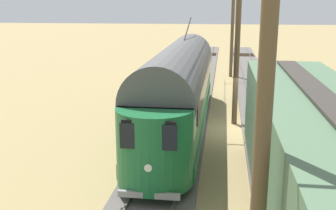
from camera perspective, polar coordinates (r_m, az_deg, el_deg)
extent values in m
plane|color=#937F51|center=(20.95, 7.93, -3.36)|extent=(220.00, 220.00, 0.00)
cube|color=#56514C|center=(21.08, 14.19, -3.42)|extent=(2.80, 80.00, 0.10)
cube|color=#59544C|center=(20.99, 12.26, -3.13)|extent=(0.07, 80.00, 0.08)
cube|color=#59544C|center=(21.15, 16.14, -3.23)|extent=(0.07, 80.00, 0.08)
cube|color=#382819|center=(52.42, 10.52, 7.12)|extent=(2.50, 0.24, 0.08)
cube|color=#382819|center=(51.78, 10.55, 7.03)|extent=(2.50, 0.24, 0.08)
cube|color=#382819|center=(51.14, 10.59, 6.95)|extent=(2.50, 0.24, 0.08)
cube|color=#382819|center=(50.49, 10.62, 6.86)|extent=(2.50, 0.24, 0.08)
cube|color=#382819|center=(49.85, 10.65, 6.77)|extent=(2.50, 0.24, 0.08)
cube|color=#56514C|center=(21.05, 1.67, -3.01)|extent=(2.80, 80.00, 0.10)
cube|color=#59544C|center=(21.10, -0.27, -2.70)|extent=(0.07, 80.00, 0.08)
cube|color=#59544C|center=(20.96, 3.62, -2.85)|extent=(0.07, 80.00, 0.08)
cube|color=#382819|center=(52.41, 5.47, 7.29)|extent=(2.50, 0.24, 0.08)
cube|color=#382819|center=(51.76, 5.43, 7.21)|extent=(2.50, 0.24, 0.08)
cube|color=#382819|center=(51.12, 5.40, 7.12)|extent=(2.50, 0.24, 0.08)
cube|color=#382819|center=(50.48, 5.37, 7.03)|extent=(2.50, 0.24, 0.08)
cube|color=#382819|center=(49.83, 5.33, 6.94)|extent=(2.50, 0.24, 0.08)
cube|color=#196033|center=(20.62, 1.61, -1.47)|extent=(2.65, 14.86, 0.55)
cube|color=#196033|center=(20.44, 1.62, 0.55)|extent=(2.55, 14.86, 0.95)
cube|color=#B7C699|center=(20.23, 1.64, 3.31)|extent=(2.55, 14.86, 1.05)
cylinder|color=#4C4C4C|center=(20.14, 1.65, 4.78)|extent=(2.65, 14.57, 2.65)
cylinder|color=#196033|center=(13.35, -1.83, -5.75)|extent=(2.55, 2.55, 2.55)
cylinder|color=#196033|center=(27.60, 3.29, 4.61)|extent=(2.55, 2.55, 2.55)
cube|color=black|center=(11.97, -2.77, -3.00)|extent=(1.63, 0.08, 0.36)
cube|color=black|center=(12.03, -2.78, -4.48)|extent=(1.73, 0.06, 0.80)
cube|color=black|center=(20.40, -1.98, 3.40)|extent=(0.04, 12.49, 0.80)
cube|color=black|center=(20.13, 5.31, 3.20)|extent=(0.04, 12.49, 0.80)
cylinder|color=silver|center=(12.28, -2.81, -8.82)|extent=(0.24, 0.06, 0.24)
cube|color=gray|center=(12.72, -2.70, -12.55)|extent=(1.94, 0.12, 0.20)
cylinder|color=black|center=(24.22, 2.81, 10.75)|extent=(0.07, 4.22, 1.13)
cylinder|color=black|center=(16.29, -2.76, -6.32)|extent=(0.10, 0.76, 0.76)
cylinder|color=black|center=(16.10, 2.31, -6.56)|extent=(0.10, 0.76, 0.76)
cylinder|color=black|center=(25.32, 1.16, 1.13)|extent=(0.10, 0.76, 0.76)
cylinder|color=black|center=(25.20, 4.40, 1.02)|extent=(0.10, 0.76, 0.76)
cube|color=#4C6B4C|center=(11.47, 19.87, -6.67)|extent=(2.90, 13.31, 3.20)
cube|color=#332D28|center=(11.02, 20.58, 1.45)|extent=(0.70, 11.98, 0.08)
cylinder|color=black|center=(16.48, 18.57, -6.66)|extent=(0.10, 0.84, 0.84)
cylinder|color=black|center=(16.27, 13.58, -6.59)|extent=(0.10, 0.84, 0.84)
cylinder|color=brown|center=(35.73, 9.00, 9.75)|extent=(0.28, 0.28, 7.30)
cylinder|color=brown|center=(21.23, 9.65, 6.89)|extent=(0.28, 0.28, 7.30)
cylinder|color=brown|center=(7.02, 12.95, -7.83)|extent=(0.28, 0.28, 7.30)
cylinder|color=black|center=(30.19, 15.26, 2.72)|extent=(0.08, 0.08, 1.10)
cylinder|color=red|center=(30.07, 15.34, 3.97)|extent=(0.30, 0.30, 0.03)
cylinder|color=#262626|center=(30.20, 14.90, 2.36)|extent=(0.33, 0.04, 0.54)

